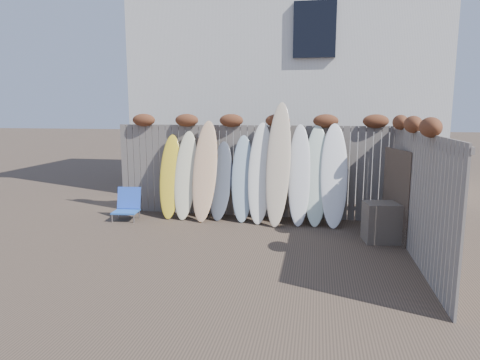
% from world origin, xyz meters
% --- Properties ---
extents(ground, '(80.00, 80.00, 0.00)m').
position_xyz_m(ground, '(0.00, 0.00, 0.00)').
color(ground, '#493A2D').
extents(back_fence, '(6.05, 0.28, 2.24)m').
position_xyz_m(back_fence, '(0.06, 2.39, 1.18)').
color(back_fence, slate).
rests_on(back_fence, ground).
extents(right_fence, '(0.28, 4.40, 2.24)m').
position_xyz_m(right_fence, '(2.99, 0.25, 1.14)').
color(right_fence, slate).
rests_on(right_fence, ground).
extents(house, '(8.50, 5.50, 6.33)m').
position_xyz_m(house, '(0.50, 6.50, 3.20)').
color(house, silver).
rests_on(house, ground).
extents(beach_chair, '(0.56, 0.59, 0.67)m').
position_xyz_m(beach_chair, '(-2.54, 1.63, 0.31)').
color(beach_chair, blue).
rests_on(beach_chair, ground).
extents(wooden_crate, '(0.67, 0.59, 0.71)m').
position_xyz_m(wooden_crate, '(2.61, 0.97, 0.35)').
color(wooden_crate, '#6A6050').
rests_on(wooden_crate, ground).
extents(lattice_panel, '(0.30, 1.07, 1.64)m').
position_xyz_m(lattice_panel, '(2.86, 1.15, 0.82)').
color(lattice_panel, '#3A2F23').
rests_on(lattice_panel, ground).
extents(surfboard_0, '(0.51, 0.68, 1.80)m').
position_xyz_m(surfboard_0, '(-1.69, 2.01, 0.90)').
color(surfboard_0, yellow).
rests_on(surfboard_0, ground).
extents(surfboard_1, '(0.51, 0.68, 1.88)m').
position_xyz_m(surfboard_1, '(-1.34, 2.00, 0.94)').
color(surfboard_1, beige).
rests_on(surfboard_1, ground).
extents(surfboard_2, '(0.55, 0.76, 2.10)m').
position_xyz_m(surfboard_2, '(-0.89, 1.93, 1.05)').
color(surfboard_2, '#FFC896').
rests_on(surfboard_2, ground).
extents(surfboard_3, '(0.54, 0.64, 1.66)m').
position_xyz_m(surfboard_3, '(-0.57, 2.04, 0.83)').
color(surfboard_3, '#515863').
rests_on(surfboard_3, ground).
extents(surfboard_4, '(0.52, 0.68, 1.80)m').
position_xyz_m(surfboard_4, '(-0.09, 2.02, 0.90)').
color(surfboard_4, '#93ABB9').
rests_on(surfboard_4, ground).
extents(surfboard_5, '(0.52, 0.74, 2.07)m').
position_xyz_m(surfboard_5, '(0.29, 1.97, 1.04)').
color(surfboard_5, white).
rests_on(surfboard_5, ground).
extents(surfboard_6, '(0.54, 0.90, 2.49)m').
position_xyz_m(surfboard_6, '(0.67, 1.89, 1.25)').
color(surfboard_6, beige).
rests_on(surfboard_6, ground).
extents(surfboard_7, '(0.48, 0.74, 2.04)m').
position_xyz_m(surfboard_7, '(1.10, 1.96, 1.02)').
color(surfboard_7, silver).
rests_on(surfboard_7, ground).
extents(surfboard_8, '(0.50, 0.73, 2.03)m').
position_xyz_m(surfboard_8, '(1.44, 1.99, 1.02)').
color(surfboard_8, silver).
rests_on(surfboard_8, ground).
extents(surfboard_9, '(0.55, 0.74, 2.06)m').
position_xyz_m(surfboard_9, '(1.79, 1.94, 1.03)').
color(surfboard_9, white).
rests_on(surfboard_9, ground).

